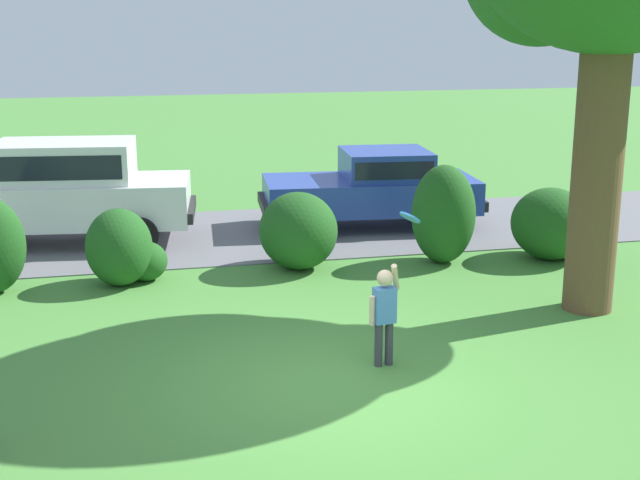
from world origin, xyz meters
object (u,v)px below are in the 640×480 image
at_px(parked_sedan, 375,186).
at_px(child_thrower, 384,309).
at_px(frisbee, 410,217).
at_px(parked_suv, 66,187).

relative_size(parked_sedan, child_thrower, 3.52).
bearing_deg(frisbee, parked_sedan, 77.42).
relative_size(child_thrower, frisbee, 4.50).
bearing_deg(child_thrower, parked_suv, 119.82).
xyz_separation_m(parked_sedan, parked_suv, (-5.96, -0.03, 0.23)).
distance_m(parked_sedan, parked_suv, 5.97).
relative_size(parked_suv, child_thrower, 3.79).
bearing_deg(parked_suv, parked_sedan, 0.25).
bearing_deg(child_thrower, frisbee, 49.91).
height_order(parked_sedan, child_thrower, parked_sedan).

